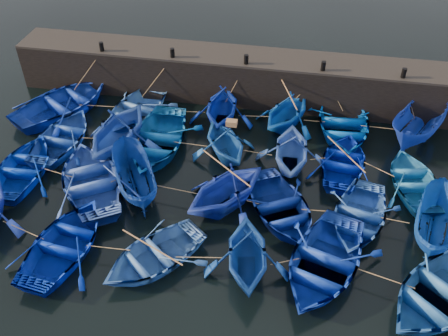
% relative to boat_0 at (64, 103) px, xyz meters
% --- Properties ---
extents(ground, '(120.00, 120.00, 0.00)m').
position_rel_boat_0_xyz_m(ground, '(9.62, -7.18, -0.60)').
color(ground, black).
rests_on(ground, ground).
extents(quay_wall, '(26.00, 2.50, 2.50)m').
position_rel_boat_0_xyz_m(quay_wall, '(9.62, 3.32, 0.65)').
color(quay_wall, black).
rests_on(quay_wall, ground).
extents(quay_top, '(26.00, 2.50, 0.12)m').
position_rel_boat_0_xyz_m(quay_top, '(9.62, 3.32, 1.96)').
color(quay_top, black).
rests_on(quay_top, quay_wall).
extents(bollard_0, '(0.24, 0.24, 0.50)m').
position_rel_boat_0_xyz_m(bollard_0, '(1.62, 2.42, 2.27)').
color(bollard_0, black).
rests_on(bollard_0, quay_top).
extents(bollard_1, '(0.24, 0.24, 0.50)m').
position_rel_boat_0_xyz_m(bollard_1, '(5.62, 2.42, 2.27)').
color(bollard_1, black).
rests_on(bollard_1, quay_top).
extents(bollard_2, '(0.24, 0.24, 0.50)m').
position_rel_boat_0_xyz_m(bollard_2, '(9.62, 2.42, 2.27)').
color(bollard_2, black).
rests_on(bollard_2, quay_top).
extents(bollard_3, '(0.24, 0.24, 0.50)m').
position_rel_boat_0_xyz_m(bollard_3, '(13.62, 2.42, 2.27)').
color(bollard_3, black).
rests_on(bollard_3, quay_top).
extents(bollard_4, '(0.24, 0.24, 0.50)m').
position_rel_boat_0_xyz_m(bollard_4, '(17.62, 2.42, 2.27)').
color(bollard_4, black).
rests_on(bollard_4, quay_top).
extents(boat_0, '(6.60, 7.12, 1.20)m').
position_rel_boat_0_xyz_m(boat_0, '(0.00, 0.00, 0.00)').
color(boat_0, navy).
rests_on(boat_0, ground).
extents(boat_1, '(4.50, 5.55, 1.02)m').
position_rel_boat_0_xyz_m(boat_1, '(4.00, 0.20, -0.09)').
color(boat_1, blue).
rests_on(boat_1, ground).
extents(boat_2, '(3.65, 4.16, 2.08)m').
position_rel_boat_0_xyz_m(boat_2, '(8.66, 0.55, 0.44)').
color(boat_2, '#0927A2').
rests_on(boat_2, ground).
extents(boat_3, '(4.63, 4.87, 2.01)m').
position_rel_boat_0_xyz_m(boat_3, '(12.07, 0.76, 0.40)').
color(boat_3, '#0847AF').
rests_on(boat_3, ground).
extents(boat_4, '(4.38, 5.81, 1.14)m').
position_rel_boat_0_xyz_m(boat_4, '(14.96, 0.80, -0.03)').
color(boat_4, '#0041A3').
rests_on(boat_4, ground).
extents(boat_5, '(4.08, 5.48, 2.00)m').
position_rel_boat_0_xyz_m(boat_5, '(18.65, 0.78, 0.40)').
color(boat_5, navy).
rests_on(boat_5, ground).
extents(boat_6, '(3.65, 4.89, 0.97)m').
position_rel_boat_0_xyz_m(boat_6, '(1.20, -2.81, -0.12)').
color(boat_6, '#173E94').
rests_on(boat_6, ground).
extents(boat_7, '(4.81, 5.33, 2.48)m').
position_rel_boat_0_xyz_m(boat_7, '(4.18, -2.68, 0.64)').
color(boat_7, '#1D419B').
rests_on(boat_7, ground).
extents(boat_8, '(4.04, 5.61, 1.16)m').
position_rel_boat_0_xyz_m(boat_8, '(5.92, -2.29, -0.02)').
color(boat_8, '#09529E').
rests_on(boat_8, ground).
extents(boat_9, '(4.64, 4.81, 1.94)m').
position_rel_boat_0_xyz_m(boat_9, '(9.37, -2.33, 0.37)').
color(boat_9, '#144E99').
rests_on(boat_9, ground).
extents(boat_10, '(3.61, 4.12, 2.07)m').
position_rel_boat_0_xyz_m(boat_10, '(12.56, -2.46, 0.43)').
color(boat_10, blue).
rests_on(boat_10, ground).
extents(boat_11, '(3.64, 4.70, 0.90)m').
position_rel_boat_0_xyz_m(boat_11, '(15.05, -2.20, -0.15)').
color(boat_11, '#011BA3').
rests_on(boat_11, ground).
extents(boat_12, '(3.88, 4.84, 0.90)m').
position_rel_boat_0_xyz_m(boat_12, '(18.15, -3.00, -0.15)').
color(boat_12, '#1C6CB7').
rests_on(boat_12, ground).
extents(boat_13, '(3.61, 4.84, 0.96)m').
position_rel_boat_0_xyz_m(boat_13, '(0.44, -5.33, -0.12)').
color(boat_13, '#00259F').
rests_on(boat_13, ground).
extents(boat_14, '(6.18, 6.66, 1.13)m').
position_rel_boat_0_xyz_m(boat_14, '(3.90, -5.68, -0.04)').
color(boat_14, '#294DB6').
rests_on(boat_14, ground).
extents(boat_15, '(3.60, 4.59, 1.68)m').
position_rel_boat_0_xyz_m(boat_15, '(5.86, -5.52, 0.24)').
color(boat_15, navy).
rests_on(boat_15, ground).
extents(boat_16, '(5.44, 5.55, 2.21)m').
position_rel_boat_0_xyz_m(boat_16, '(10.03, -5.76, 0.51)').
color(boat_16, navy).
rests_on(boat_16, ground).
extents(boat_17, '(5.36, 5.89, 1.00)m').
position_rel_boat_0_xyz_m(boat_17, '(12.38, -5.87, -0.10)').
color(boat_17, navy).
rests_on(boat_17, ground).
extents(boat_18, '(4.12, 5.08, 0.93)m').
position_rel_boat_0_xyz_m(boat_18, '(15.63, -5.75, -0.14)').
color(boat_18, '#2150AE').
rests_on(boat_18, ground).
extents(boat_19, '(2.48, 4.36, 1.59)m').
position_rel_boat_0_xyz_m(boat_19, '(18.54, -5.87, 0.19)').
color(boat_19, '#0C3F8F').
rests_on(boat_19, ground).
extents(boat_21, '(4.05, 5.22, 1.00)m').
position_rel_boat_0_xyz_m(boat_21, '(4.30, -9.38, -0.10)').
color(boat_21, '#001B8F').
rests_on(boat_21, ground).
extents(boat_22, '(5.18, 5.36, 0.91)m').
position_rel_boat_0_xyz_m(boat_22, '(7.84, -9.31, -0.15)').
color(boat_22, blue).
rests_on(boat_22, ground).
extents(boat_23, '(3.89, 4.31, 2.00)m').
position_rel_boat_0_xyz_m(boat_23, '(11.42, -9.02, 0.40)').
color(boat_23, navy).
rests_on(boat_23, ground).
extents(boat_24, '(5.22, 6.21, 1.10)m').
position_rel_boat_0_xyz_m(boat_24, '(14.25, -8.53, -0.05)').
color(boat_24, navy).
rests_on(boat_24, ground).
extents(boat_25, '(6.48, 6.63, 1.12)m').
position_rel_boat_0_xyz_m(boat_25, '(18.43, -9.15, -0.04)').
color(boat_25, '#1B5290').
rests_on(boat_25, ground).
extents(wooden_crate, '(0.51, 0.35, 0.26)m').
position_rel_boat_0_xyz_m(wooden_crate, '(9.67, -2.33, 1.47)').
color(wooden_crate, olive).
rests_on(wooden_crate, boat_9).
extents(mooring_ropes, '(18.70, 11.74, 2.10)m').
position_rel_boat_0_xyz_m(mooring_ropes, '(9.45, -2.21, 0.28)').
color(mooring_ropes, tan).
rests_on(mooring_ropes, ground).
extents(loose_oars, '(9.47, 12.15, 1.38)m').
position_rel_boat_0_xyz_m(loose_oars, '(11.25, -4.13, 0.93)').
color(loose_oars, '#99724C').
rests_on(loose_oars, ground).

